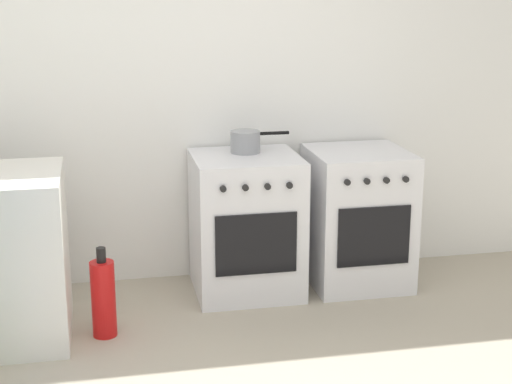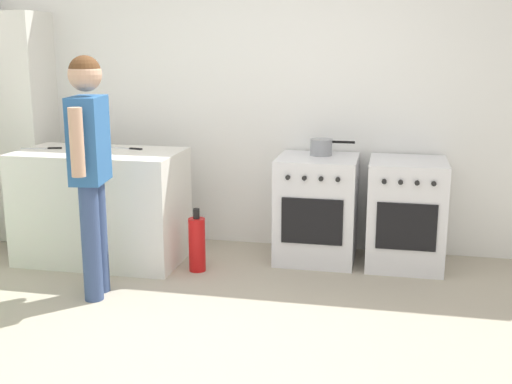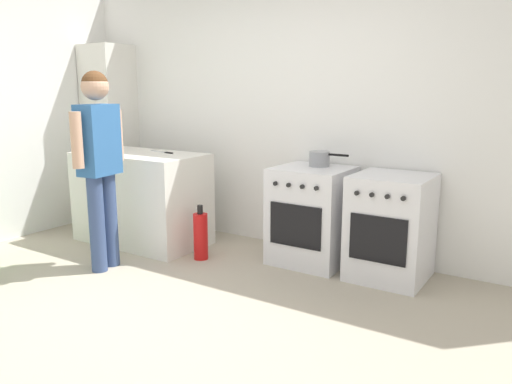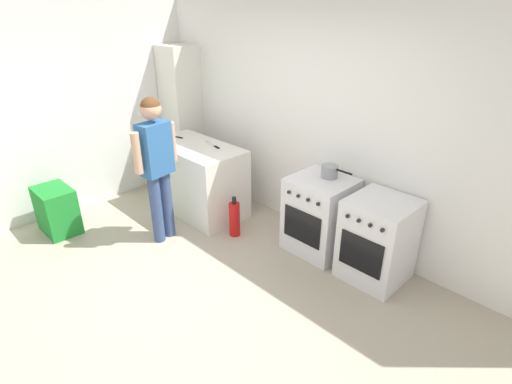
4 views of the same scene
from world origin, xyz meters
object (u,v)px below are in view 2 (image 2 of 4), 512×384
(knife_carving, at_px, (43,148))
(person, at_px, (90,156))
(pot, at_px, (321,147))
(oven_left, at_px, (317,209))
(larder_cabinet, at_px, (23,128))
(fire_extinguisher, at_px, (197,244))
(oven_right, at_px, (406,213))
(knife_bread, at_px, (125,148))

(knife_carving, relative_size, person, 0.20)
(pot, relative_size, knife_carving, 1.09)
(oven_left, xyz_separation_m, larder_cabinet, (-2.65, 0.10, 0.57))
(oven_left, height_order, knife_carving, knife_carving)
(fire_extinguisher, bearing_deg, person, -130.71)
(larder_cabinet, bearing_deg, oven_right, -1.74)
(oven_left, relative_size, fire_extinguisher, 1.70)
(oven_left, bearing_deg, person, -141.89)
(knife_carving, bearing_deg, larder_cabinet, 134.51)
(oven_right, bearing_deg, larder_cabinet, 178.26)
(fire_extinguisher, xyz_separation_m, larder_cabinet, (-1.78, 0.58, 0.78))
(oven_right, relative_size, pot, 2.37)
(knife_carving, bearing_deg, knife_bread, 12.66)
(knife_bread, distance_m, larder_cabinet, 1.15)
(pot, height_order, knife_bread, pot)
(knife_bread, distance_m, knife_carving, 0.66)
(person, bearing_deg, knife_carving, 136.43)
(oven_left, bearing_deg, oven_right, -0.00)
(pot, distance_m, larder_cabinet, 2.67)
(oven_left, height_order, knife_bread, knife_bread)
(oven_right, height_order, knife_carving, knife_carving)
(oven_right, bearing_deg, fire_extinguisher, -163.14)
(oven_left, bearing_deg, fire_extinguisher, -151.22)
(oven_left, distance_m, fire_extinguisher, 1.01)
(person, height_order, fire_extinguisher, person)
(knife_carving, bearing_deg, person, -43.57)
(person, xyz_separation_m, fire_extinguisher, (0.54, 0.63, -0.78))
(knife_bread, bearing_deg, oven_left, 7.96)
(oven_right, xyz_separation_m, person, (-2.12, -1.11, 0.57))
(person, relative_size, larder_cabinet, 0.83)
(oven_right, xyz_separation_m, larder_cabinet, (-3.36, 0.10, 0.57))
(oven_right, bearing_deg, oven_left, 180.00)
(knife_bread, height_order, knife_carving, same)
(knife_carving, height_order, larder_cabinet, larder_cabinet)
(pot, height_order, person, person)
(pot, height_order, larder_cabinet, larder_cabinet)
(person, bearing_deg, oven_left, 38.11)
(oven_right, xyz_separation_m, fire_extinguisher, (-1.58, -0.48, -0.21))
(person, distance_m, fire_extinguisher, 1.14)
(oven_right, relative_size, knife_bread, 2.44)
(knife_bread, height_order, person, person)
(oven_left, distance_m, pot, 0.50)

